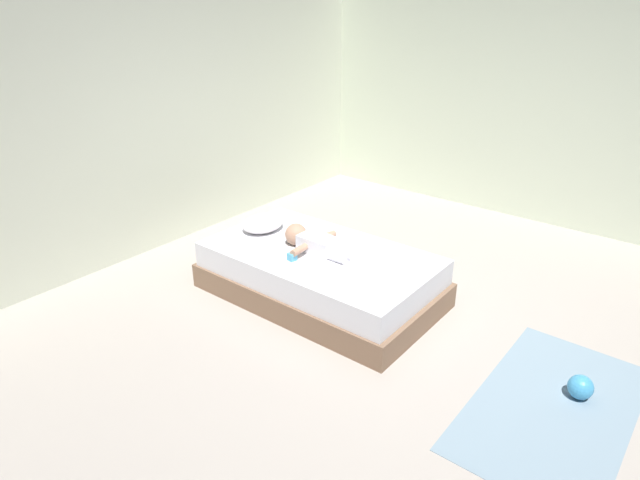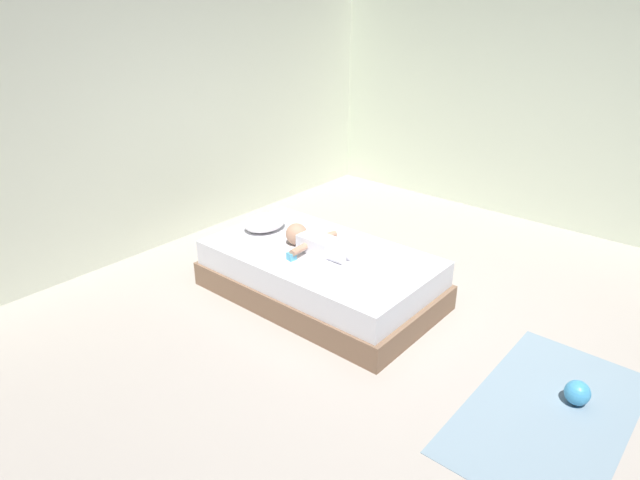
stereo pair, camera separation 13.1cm
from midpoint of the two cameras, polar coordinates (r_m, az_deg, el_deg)
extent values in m
plane|color=#A99F96|center=(4.06, 11.40, -11.28)|extent=(8.00, 8.00, 0.00)
cube|color=silver|center=(5.47, -16.31, 12.93)|extent=(8.00, 0.12, 2.67)
cube|color=silver|center=(6.23, 26.70, 12.66)|extent=(0.12, 6.00, 2.67)
cube|color=brown|center=(4.58, 0.82, -4.76)|extent=(1.11, 1.95, 0.21)
cube|color=silver|center=(4.48, 0.84, -2.41)|extent=(1.07, 1.87, 0.21)
ellipsoid|color=white|center=(4.85, -5.09, 1.84)|extent=(0.40, 0.33, 0.13)
cube|color=white|center=(4.39, 0.60, -0.44)|extent=(0.19, 0.31, 0.14)
sphere|color=tan|center=(4.52, -1.66, 0.63)|extent=(0.18, 0.18, 0.18)
cylinder|color=tan|center=(4.30, -1.35, -1.01)|extent=(0.18, 0.06, 0.06)
cylinder|color=tan|center=(4.54, 1.55, 0.42)|extent=(0.18, 0.10, 0.06)
cylinder|color=white|center=(4.25, 2.54, -1.92)|extent=(0.06, 0.16, 0.06)
cylinder|color=white|center=(4.32, 3.32, -1.50)|extent=(0.06, 0.16, 0.06)
cube|color=#BC399C|center=(4.65, 0.47, 0.17)|extent=(0.04, 0.14, 0.01)
cube|color=white|center=(4.68, -0.27, 0.49)|extent=(0.02, 0.03, 0.01)
cube|color=#7890A0|center=(3.78, 23.84, -16.26)|extent=(1.57, 0.87, 0.01)
sphere|color=#3F98CD|center=(3.87, 26.35, -14.21)|extent=(0.16, 0.16, 0.16)
cube|color=#52ADD5|center=(4.28, -2.15, -1.73)|extent=(0.07, 0.07, 0.06)
camera|label=1|loc=(0.07, -89.14, 0.39)|focal=30.44mm
camera|label=2|loc=(0.07, 90.86, -0.39)|focal=30.44mm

